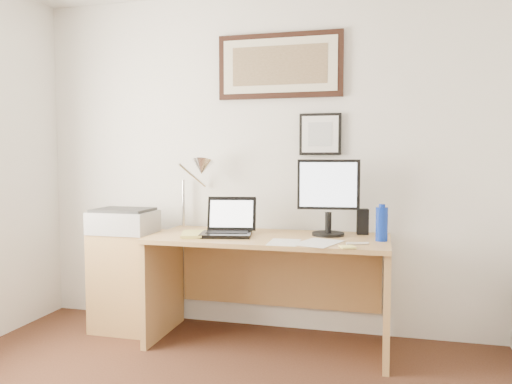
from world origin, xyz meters
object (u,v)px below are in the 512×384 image
(water_bottle, at_px, (382,224))
(printer, at_px, (123,221))
(side_cabinet, at_px, (130,281))
(laptop, at_px, (228,227))
(book, at_px, (182,234))
(desk, at_px, (271,268))
(lcd_monitor, at_px, (328,193))

(water_bottle, distance_m, printer, 1.84)
(side_cabinet, xyz_separation_m, laptop, (0.79, -0.07, 0.44))
(water_bottle, distance_m, book, 1.33)
(desk, bearing_deg, side_cabinet, -178.11)
(book, xyz_separation_m, laptop, (0.30, 0.10, 0.05))
(lcd_monitor, relative_size, printer, 1.18)
(side_cabinet, bearing_deg, printer, -123.86)
(book, relative_size, lcd_monitor, 0.54)
(lcd_monitor, xyz_separation_m, printer, (-1.48, -0.12, -0.22))
(water_bottle, relative_size, lcd_monitor, 0.42)
(water_bottle, bearing_deg, printer, 179.59)
(lcd_monitor, bearing_deg, printer, -175.33)
(water_bottle, height_order, laptop, laptop)
(laptop, bearing_deg, desk, 21.35)
(side_cabinet, distance_m, book, 0.66)
(side_cabinet, height_order, laptop, laptop)
(book, bearing_deg, water_bottle, 5.46)
(side_cabinet, height_order, desk, desk)
(book, bearing_deg, laptop, 19.22)
(book, distance_m, laptop, 0.32)
(lcd_monitor, bearing_deg, side_cabinet, -176.79)
(side_cabinet, xyz_separation_m, lcd_monitor, (1.46, 0.08, 0.68))
(side_cabinet, distance_m, desk, 1.08)
(water_bottle, bearing_deg, laptop, -178.76)
(water_bottle, bearing_deg, side_cabinet, 178.34)
(desk, bearing_deg, book, -159.74)
(side_cabinet, relative_size, water_bottle, 3.35)
(laptop, distance_m, printer, 0.82)
(book, bearing_deg, desk, 20.26)
(desk, bearing_deg, printer, -176.11)
(laptop, bearing_deg, water_bottle, 1.24)
(laptop, bearing_deg, printer, 177.53)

